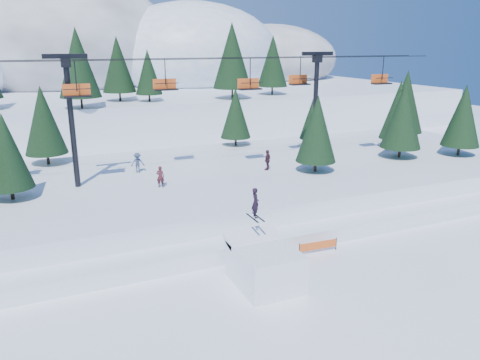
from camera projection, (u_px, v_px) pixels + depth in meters
name	position (u px, v px, depth m)	size (l,w,h in m)	color
ground	(285.00, 298.00, 25.80)	(160.00, 160.00, 0.00)	white
mid_shelf	(186.00, 188.00, 41.26)	(70.00, 22.00, 2.50)	white
berm	(230.00, 236.00, 32.67)	(70.00, 6.00, 1.10)	white
mountain_ridge	(67.00, 65.00, 85.55)	(119.00, 61.16, 26.46)	white
jump_kicker	(264.00, 264.00, 27.03)	(3.31, 4.52, 5.43)	white
chairlift	(206.00, 94.00, 39.81)	(46.00, 3.21, 10.28)	black
conifer_stand	(204.00, 124.00, 40.97)	(60.72, 17.14, 9.04)	black
distant_skiers	(195.00, 164.00, 40.90)	(32.43, 7.68, 1.87)	#44191E
banner_near	(318.00, 246.00, 31.20)	(2.86, 0.22, 0.90)	black
banner_far	(362.00, 222.00, 35.38)	(2.75, 0.84, 0.90)	black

